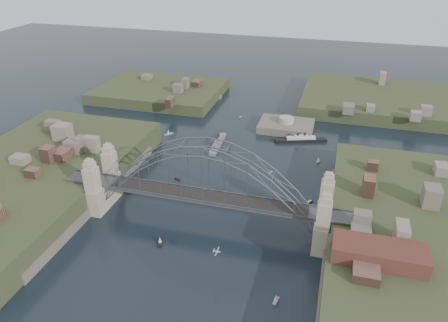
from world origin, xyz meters
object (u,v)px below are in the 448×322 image
at_px(naval_cruiser_near, 218,143).
at_px(naval_cruiser_far, 210,101).
at_px(ocean_liner, 301,140).
at_px(bridge, 206,184).
at_px(fort_island, 286,130).
at_px(wharf_shed, 379,253).

xyz_separation_m(naval_cruiser_near, naval_cruiser_far, (-16.92, 44.82, 0.01)).
bearing_deg(ocean_liner, bridge, -107.89).
xyz_separation_m(fort_island, ocean_liner, (7.35, -10.05, 1.11)).
bearing_deg(naval_cruiser_near, ocean_liner, 22.22).
bearing_deg(ocean_liner, naval_cruiser_far, 145.39).
relative_size(fort_island, naval_cruiser_far, 1.30).
height_order(bridge, fort_island, bridge).
bearing_deg(naval_cruiser_near, bridge, -77.20).
bearing_deg(ocean_liner, naval_cruiser_near, -157.78).
distance_m(fort_island, ocean_liner, 12.50).
height_order(naval_cruiser_far, ocean_liner, naval_cruiser_far).
bearing_deg(wharf_shed, naval_cruiser_near, 131.65).
height_order(bridge, naval_cruiser_far, bridge).
relative_size(naval_cruiser_near, naval_cruiser_far, 1.12).
xyz_separation_m(fort_island, wharf_shed, (32.00, -84.00, 10.34)).
distance_m(bridge, naval_cruiser_near, 50.16).
bearing_deg(fort_island, wharf_shed, -69.15).
distance_m(wharf_shed, naval_cruiser_far, 128.69).
bearing_deg(bridge, naval_cruiser_near, 102.80).
bearing_deg(naval_cruiser_near, naval_cruiser_far, 110.69).
height_order(naval_cruiser_near, naval_cruiser_far, naval_cruiser_far).
relative_size(naval_cruiser_far, ocean_liner, 0.85).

